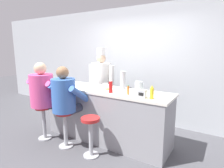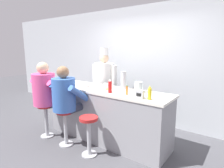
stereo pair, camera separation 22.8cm
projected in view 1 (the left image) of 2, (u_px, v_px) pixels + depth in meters
ground_plane at (96, 147)px, 3.37m from camera, size 20.00×20.00×0.00m
wall_back at (136, 65)px, 4.50m from camera, size 10.00×0.06×2.70m
diner_counter at (106, 115)px, 3.57m from camera, size 2.47×0.70×0.99m
ketchup_bottle_red at (111, 86)px, 3.18m from camera, size 0.06×0.06×0.25m
mustard_bottle_yellow at (152, 92)px, 2.79m from camera, size 0.06×0.06×0.21m
hot_sauce_bottle_orange at (128, 90)px, 3.07m from camera, size 0.03×0.03×0.15m
water_pitcher_clear at (139, 87)px, 3.24m from camera, size 0.15×0.13×0.19m
breakfast_plate at (108, 90)px, 3.36m from camera, size 0.24×0.24×0.05m
cereal_bowl at (85, 86)px, 3.63m from camera, size 0.16×0.16×0.05m
coffee_mug_white at (105, 86)px, 3.58m from camera, size 0.14×0.09×0.09m
cup_stack_steel at (123, 80)px, 3.48m from camera, size 0.11×0.11×0.33m
napkin_dispenser_chrome at (142, 94)px, 2.86m from camera, size 0.13×0.08×0.13m
diner_seated_pink at (44, 92)px, 3.54m from camera, size 0.65×0.64×1.49m
diner_seated_blue at (65, 97)px, 3.24m from camera, size 0.62×0.61×1.45m
empty_stool_round at (91, 130)px, 3.00m from camera, size 0.30×0.30×0.66m
cook_in_whites_near at (101, 82)px, 4.35m from camera, size 0.68×0.44×1.75m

